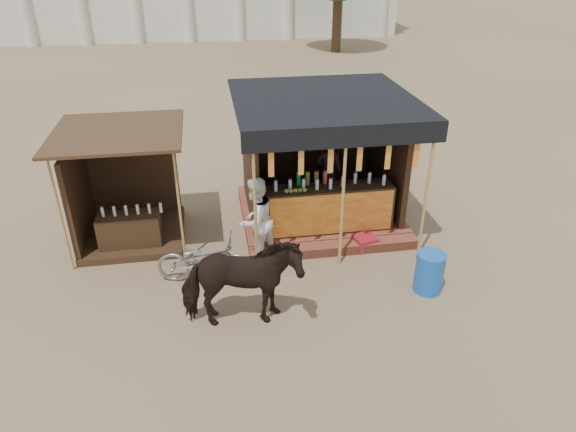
# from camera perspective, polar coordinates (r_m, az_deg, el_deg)

# --- Properties ---
(ground) EXTENTS (120.00, 120.00, 0.00)m
(ground) POSITION_cam_1_polar(r_m,az_deg,el_deg) (8.64, 1.74, -11.48)
(ground) COLOR #846B4C
(ground) RESTS_ON ground
(main_stall) EXTENTS (3.60, 3.61, 2.78)m
(main_stall) POSITION_cam_1_polar(r_m,az_deg,el_deg) (11.08, 3.71, 4.34)
(main_stall) COLOR brown
(main_stall) RESTS_ON ground
(secondary_stall) EXTENTS (2.40, 2.40, 2.38)m
(secondary_stall) POSITION_cam_1_polar(r_m,az_deg,el_deg) (10.96, -18.03, 1.61)
(secondary_stall) COLOR #3B2615
(secondary_stall) RESTS_ON ground
(cow) EXTENTS (1.92, 0.92, 1.60)m
(cow) POSITION_cam_1_polar(r_m,az_deg,el_deg) (8.10, -5.24, -7.55)
(cow) COLOR black
(cow) RESTS_ON ground
(motorbike) EXTENTS (1.82, 0.91, 0.92)m
(motorbike) POSITION_cam_1_polar(r_m,az_deg,el_deg) (9.38, -9.22, -4.82)
(motorbike) COLOR gray
(motorbike) RESTS_ON ground
(bystander) EXTENTS (1.04, 1.03, 1.70)m
(bystander) POSITION_cam_1_polar(r_m,az_deg,el_deg) (9.73, -3.60, -0.44)
(bystander) COLOR white
(bystander) RESTS_ON ground
(blue_barrel) EXTENTS (0.65, 0.65, 0.75)m
(blue_barrel) POSITION_cam_1_polar(r_m,az_deg,el_deg) (9.41, 15.42, -6.04)
(blue_barrel) COLOR #1653A9
(blue_barrel) RESTS_ON ground
(red_crate) EXTENTS (0.51, 0.49, 0.27)m
(red_crate) POSITION_cam_1_polar(r_m,az_deg,el_deg) (10.50, 8.53, -2.92)
(red_crate) COLOR maroon
(red_crate) RESTS_ON ground
(cooler) EXTENTS (0.69, 0.51, 0.46)m
(cooler) POSITION_cam_1_polar(r_m,az_deg,el_deg) (11.03, 9.27, -0.73)
(cooler) COLOR #197236
(cooler) RESTS_ON ground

